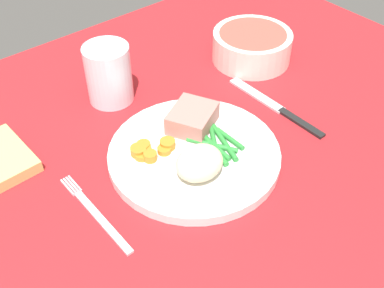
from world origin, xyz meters
The scene contains 10 objects.
dining_table centered at (0.00, 0.00, 1.00)cm, with size 120.00×90.00×2.00cm.
dinner_plate centered at (2.55, 0.50, 2.80)cm, with size 25.64×25.64×1.60cm, color white.
meat_portion centered at (6.01, 4.53, 5.17)cm, with size 7.35×6.22×3.15cm, color #B2756B.
mashed_potatoes centered at (0.24, -4.12, 5.82)cm, with size 6.98×5.91×4.44cm, color beige.
carrot_slices centered at (-2.66, 3.83, 4.15)cm, with size 6.44×4.69×1.30cm.
green_beans centered at (5.99, -1.36, 4.00)cm, with size 5.78×8.46×0.85cm.
fork centered at (-14.46, 0.24, 2.20)cm, with size 1.44×16.60×0.40cm.
knife centered at (21.07, 0.21, 2.20)cm, with size 1.70×20.50×0.64cm.
water_glass centered at (1.33, 20.70, 6.27)cm, with size 7.69×7.69×10.04cm.
salad_bowl centered at (28.67, 14.05, 5.16)cm, with size 14.84×14.84×5.60cm.
Camera 1 is at (-30.54, -39.00, 51.65)cm, focal length 44.39 mm.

